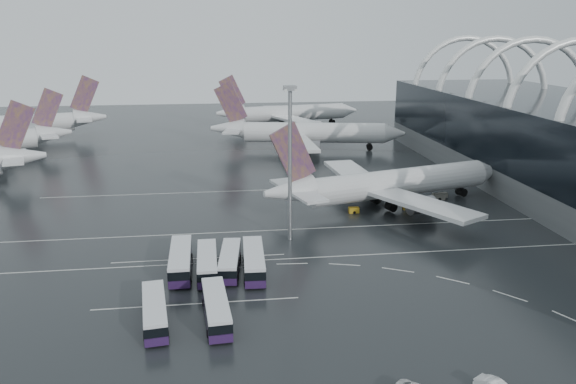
{
  "coord_description": "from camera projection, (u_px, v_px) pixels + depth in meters",
  "views": [
    {
      "loc": [
        -20.72,
        -86.27,
        35.52
      ],
      "look_at": [
        -7.59,
        13.14,
        7.0
      ],
      "focal_mm": 35.0,
      "sensor_mm": 36.0,
      "label": 1
    }
  ],
  "objects": [
    {
      "name": "gse_cart_belly_b",
      "position": [
        439.0,
        197.0,
        123.81
      ],
      "size": [
        2.52,
        1.49,
        1.38
      ],
      "primitive_type": "cube",
      "color": "slate",
      "rests_on": "ground"
    },
    {
      "name": "bus_row_far_a",
      "position": [
        155.0,
        311.0,
        70.74
      ],
      "size": [
        4.34,
        12.77,
        3.08
      ],
      "rotation": [
        0.0,
        0.0,
        1.69
      ],
      "color": "#261440",
      "rests_on": "ground"
    },
    {
      "name": "gse_cart_belly_a",
      "position": [
        408.0,
        207.0,
        116.98
      ],
      "size": [
        1.99,
        1.18,
        1.09
      ],
      "primitive_type": "cube",
      "color": "#B18617",
      "rests_on": "ground"
    },
    {
      "name": "airliner_gate_c",
      "position": [
        287.0,
        114.0,
        218.52
      ],
      "size": [
        57.51,
        52.3,
        20.54
      ],
      "rotation": [
        0.0,
        0.0,
        0.19
      ],
      "color": "silver",
      "rests_on": "ground"
    },
    {
      "name": "airliner_gate_b",
      "position": [
        304.0,
        133.0,
        175.31
      ],
      "size": [
        60.69,
        53.8,
        21.14
      ],
      "rotation": [
        0.0,
        0.0,
        -0.19
      ],
      "color": "silver",
      "rests_on": "ground"
    },
    {
      "name": "lane_marking_far",
      "position": [
        305.0,
        189.0,
        132.73
      ],
      "size": [
        120.0,
        0.25,
        0.01
      ],
      "primitive_type": "cube",
      "color": "silver",
      "rests_on": "ground"
    },
    {
      "name": "lane_marking_mid",
      "position": [
        329.0,
        228.0,
        106.03
      ],
      "size": [
        120.0,
        0.25,
        0.01
      ],
      "primitive_type": "cube",
      "color": "silver",
      "rests_on": "ground"
    },
    {
      "name": "bus_row_near_a",
      "position": [
        181.0,
        260.0,
        86.08
      ],
      "size": [
        3.54,
        14.03,
        3.44
      ],
      "rotation": [
        0.0,
        0.0,
        1.59
      ],
      "color": "#261440",
      "rests_on": "ground"
    },
    {
      "name": "bus_row_near_c",
      "position": [
        230.0,
        260.0,
        86.53
      ],
      "size": [
        4.0,
        12.66,
        3.06
      ],
      "rotation": [
        0.0,
        0.0,
        1.47
      ],
      "color": "#261440",
      "rests_on": "ground"
    },
    {
      "name": "lane_marking_near",
      "position": [
        345.0,
        256.0,
        92.68
      ],
      "size": [
        120.0,
        0.25,
        0.01
      ],
      "primitive_type": "cube",
      "color": "silver",
      "rests_on": "ground"
    },
    {
      "name": "airliner_main",
      "position": [
        388.0,
        185.0,
        117.28
      ],
      "size": [
        56.86,
        49.22,
        19.58
      ],
      "rotation": [
        0.0,
        0.0,
        0.29
      ],
      "color": "silver",
      "rests_on": "ground"
    },
    {
      "name": "bus_bay_line_north",
      "position": [
        199.0,
        259.0,
        91.57
      ],
      "size": [
        28.0,
        0.25,
        0.01
      ],
      "primitive_type": "cube",
      "color": "silver",
      "rests_on": "ground"
    },
    {
      "name": "bus_bay_line_south",
      "position": [
        197.0,
        304.0,
        76.31
      ],
      "size": [
        28.0,
        0.25,
        0.01
      ],
      "primitive_type": "cube",
      "color": "silver",
      "rests_on": "ground"
    },
    {
      "name": "jet_remote_far",
      "position": [
        35.0,
        123.0,
        192.36
      ],
      "size": [
        49.12,
        39.82,
        21.49
      ],
      "rotation": [
        0.0,
        0.0,
        3.38
      ],
      "color": "silver",
      "rests_on": "ground"
    },
    {
      "name": "bus_row_near_b",
      "position": [
        207.0,
        263.0,
        85.5
      ],
      "size": [
        3.22,
        12.97,
        3.18
      ],
      "rotation": [
        0.0,
        0.0,
        1.58
      ],
      "color": "#261440",
      "rests_on": "ground"
    },
    {
      "name": "bus_row_near_d",
      "position": [
        254.0,
        261.0,
        86.05
      ],
      "size": [
        3.63,
        13.67,
        3.34
      ],
      "rotation": [
        0.0,
        0.0,
        1.53
      ],
      "color": "#261440",
      "rests_on": "ground"
    },
    {
      "name": "gse_cart_belly_e",
      "position": [
        400.0,
        194.0,
        126.21
      ],
      "size": [
        1.88,
        1.11,
        1.02
      ],
      "primitive_type": "cube",
      "color": "#B18617",
      "rests_on": "ground"
    },
    {
      "name": "gse_cart_belly_c",
      "position": [
        354.0,
        210.0,
        114.76
      ],
      "size": [
        2.07,
        1.23,
        1.13
      ],
      "primitive_type": "cube",
      "color": "#B18617",
      "rests_on": "ground"
    },
    {
      "name": "ground",
      "position": [
        343.0,
        251.0,
        94.59
      ],
      "size": [
        420.0,
        420.0,
        0.0
      ],
      "primitive_type": "plane",
      "color": "black",
      "rests_on": "ground"
    },
    {
      "name": "bus_row_far_c",
      "position": [
        216.0,
        308.0,
        71.52
      ],
      "size": [
        3.86,
        12.95,
        3.14
      ],
      "rotation": [
        0.0,
        0.0,
        1.65
      ],
      "color": "#261440",
      "rests_on": "ground"
    },
    {
      "name": "floodlight_mast",
      "position": [
        290.0,
        146.0,
        95.29
      ],
      "size": [
        2.08,
        2.08,
        27.11
      ],
      "color": "gray",
      "rests_on": "ground"
    },
    {
      "name": "gse_cart_belly_d",
      "position": [
        443.0,
        195.0,
        125.66
      ],
      "size": [
        1.92,
        1.13,
        1.05
      ],
      "primitive_type": "cube",
      "color": "slate",
      "rests_on": "ground"
    }
  ]
}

